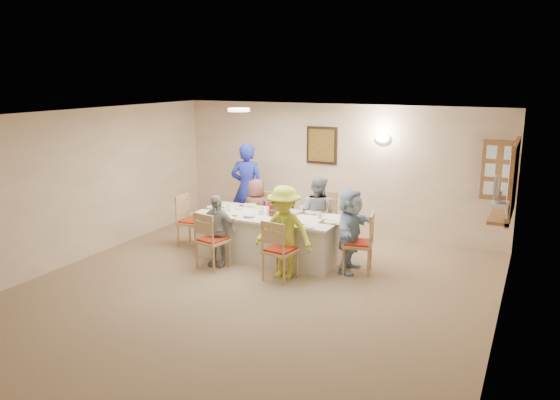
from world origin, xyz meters
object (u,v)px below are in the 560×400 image
at_px(desk_fan, 498,193).
at_px(chair_front_right, 280,249).
at_px(chair_back_left, 260,217).
at_px(diner_back_right, 318,214).
at_px(serving_hatch, 513,180).
at_px(diner_front_left, 217,231).
at_px(caregiver, 247,189).
at_px(diner_right_end, 350,230).
at_px(condiment_ketchup, 269,207).
at_px(chair_left_end, 192,221).
at_px(chair_front_left, 213,239).
at_px(diner_front_right, 284,232).
at_px(chair_back_right, 320,222).
at_px(chair_right_end, 358,243).
at_px(dining_table, 269,237).
at_px(diner_back_left, 256,211).

xyz_separation_m(desk_fan, chair_front_right, (-2.94, -0.38, -1.08)).
bearing_deg(chair_back_left, diner_back_right, -10.75).
height_order(serving_hatch, diner_front_left, serving_hatch).
bearing_deg(chair_back_left, caregiver, 137.09).
height_order(diner_right_end, condiment_ketchup, diner_right_end).
relative_size(chair_left_end, diner_back_right, 0.70).
relative_size(serving_hatch, caregiver, 0.84).
xyz_separation_m(diner_front_left, diner_right_end, (2.02, 0.68, 0.08)).
distance_m(diner_front_left, caregiver, 1.91).
xyz_separation_m(serving_hatch, chair_front_left, (-4.25, -1.73, -1.03)).
distance_m(serving_hatch, diner_front_right, 3.54).
distance_m(chair_front_left, diner_front_left, 0.17).
bearing_deg(chair_back_right, chair_right_end, -34.29).
height_order(desk_fan, dining_table, desk_fan).
bearing_deg(desk_fan, diner_back_right, 159.47).
bearing_deg(dining_table, diner_front_right, -48.58).
xyz_separation_m(serving_hatch, condiment_ketchup, (-3.67, -0.88, -0.63)).
distance_m(diner_right_end, caregiver, 2.73).
bearing_deg(dining_table, chair_back_left, 126.87).
bearing_deg(desk_fan, diner_front_right, -174.97).
bearing_deg(diner_front_left, diner_back_right, 44.86).
distance_m(serving_hatch, chair_left_end, 5.38).
xyz_separation_m(desk_fan, chair_back_right, (-2.94, 1.22, -1.03)).
bearing_deg(diner_front_right, serving_hatch, 26.02).
relative_size(diner_back_right, caregiver, 0.76).
distance_m(chair_front_left, chair_left_end, 1.24).
height_order(dining_table, chair_front_right, chair_front_right).
height_order(dining_table, caregiver, caregiver).
distance_m(chair_front_left, diner_right_end, 2.18).
height_order(dining_table, chair_back_left, chair_back_left).
relative_size(chair_back_right, chair_left_end, 1.09).
distance_m(serving_hatch, desk_fan, 1.36).
distance_m(dining_table, diner_back_left, 0.93).
bearing_deg(desk_fan, diner_right_end, 168.76).
bearing_deg(chair_right_end, dining_table, -100.90).
distance_m(chair_front_left, diner_back_left, 1.49).
height_order(desk_fan, condiment_ketchup, desk_fan).
xyz_separation_m(chair_back_left, chair_front_left, (0.00, -1.60, 0.01)).
bearing_deg(serving_hatch, chair_back_right, -177.58).
bearing_deg(desk_fan, diner_back_left, 165.11).
distance_m(desk_fan, condiment_ketchup, 3.66).
relative_size(diner_front_right, condiment_ketchup, 6.40).
height_order(chair_right_end, diner_front_right, diner_front_right).
distance_m(serving_hatch, chair_front_right, 3.65).
bearing_deg(caregiver, chair_back_right, 155.66).
bearing_deg(chair_right_end, diner_front_left, -83.35).
relative_size(chair_back_left, diner_right_end, 0.69).
bearing_deg(chair_front_right, dining_table, -45.21).
relative_size(chair_front_left, diner_back_right, 0.69).
relative_size(chair_right_end, diner_back_left, 0.81).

